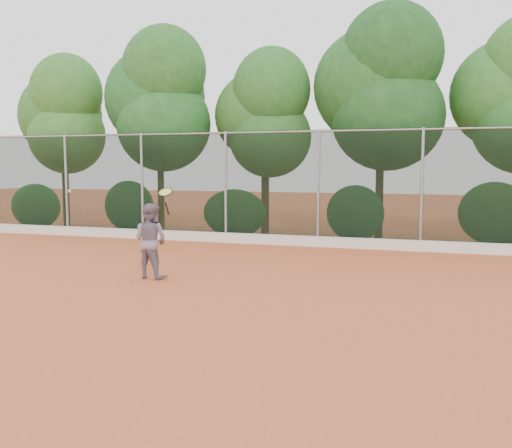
% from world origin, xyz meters
% --- Properties ---
extents(ground, '(80.00, 80.00, 0.00)m').
position_xyz_m(ground, '(0.00, 0.00, 0.00)').
color(ground, '#C95A2F').
rests_on(ground, ground).
extents(concrete_curb, '(24.00, 0.20, 0.30)m').
position_xyz_m(concrete_curb, '(0.00, 6.82, 0.15)').
color(concrete_curb, silver).
rests_on(concrete_curb, ground).
extents(tennis_player, '(0.87, 0.72, 1.62)m').
position_xyz_m(tennis_player, '(-2.39, 0.96, 0.81)').
color(tennis_player, slate).
rests_on(tennis_player, ground).
extents(chainlink_fence, '(24.09, 0.09, 3.50)m').
position_xyz_m(chainlink_fence, '(-0.00, 7.00, 1.86)').
color(chainlink_fence, black).
rests_on(chainlink_fence, ground).
extents(foliage_backdrop, '(23.70, 3.63, 7.55)m').
position_xyz_m(foliage_backdrop, '(-0.55, 8.98, 4.40)').
color(foliage_backdrop, '#4A321C').
rests_on(foliage_backdrop, ground).
extents(tennis_racket, '(0.33, 0.31, 0.59)m').
position_xyz_m(tennis_racket, '(-1.91, 0.77, 1.84)').
color(tennis_racket, black).
rests_on(tennis_racket, ground).
extents(tennis_ball_in_flight, '(0.07, 0.07, 0.07)m').
position_xyz_m(tennis_ball_in_flight, '(-4.02, 0.41, 1.89)').
color(tennis_ball_in_flight, gold).
rests_on(tennis_ball_in_flight, ground).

